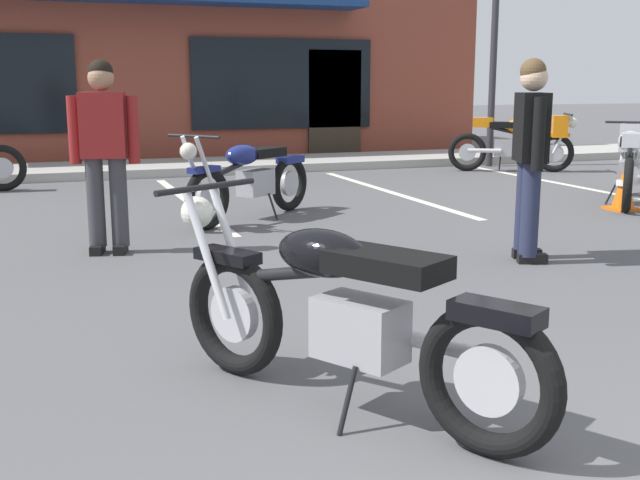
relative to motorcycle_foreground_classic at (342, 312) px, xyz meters
The scene contains 11 objects.
ground_plane 2.14m from the motorcycle_foreground_classic, 75.37° to the left, with size 80.00×80.00×0.00m, color #515154.
sidewalk_kerb 10.17m from the motorcycle_foreground_classic, 87.02° to the left, with size 22.00×1.80×0.14m, color #A8A59E.
brick_storefront_building 14.20m from the motorcycle_foreground_classic, 87.85° to the left, with size 14.06×6.00×3.71m.
painted_stall_lines 6.59m from the motorcycle_foreground_classic, 85.39° to the left, with size 11.20×4.80×0.01m.
motorcycle_foreground_classic is the anchor object (origin of this frame).
motorcycle_red_sportbike 7.37m from the motorcycle_foreground_classic, 39.52° to the left, with size 1.57×1.72×0.98m.
motorcycle_silver_naked 10.32m from the motorcycle_foreground_classic, 51.88° to the left, with size 1.95×1.21×0.98m.
motorcycle_blue_standard 5.16m from the motorcycle_foreground_classic, 79.72° to the left, with size 1.79×1.48×0.98m.
person_in_shorts_foreground 3.95m from the motorcycle_foreground_classic, 100.15° to the left, with size 0.61×0.35×1.68m.
person_by_back_row 3.51m from the motorcycle_foreground_classic, 42.02° to the left, with size 0.38×0.60×1.68m.
traffic_cone 6.74m from the motorcycle_foreground_classic, 38.94° to the left, with size 0.34×0.34×0.53m.
Camera 1 is at (-1.79, -1.35, 1.49)m, focal length 44.23 mm.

